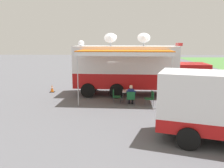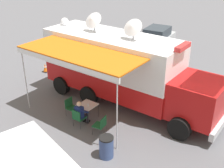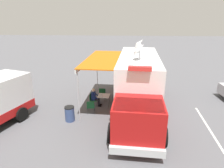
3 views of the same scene
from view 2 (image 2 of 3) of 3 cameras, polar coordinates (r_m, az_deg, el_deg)
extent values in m
plane|color=#5B5B60|center=(15.49, -0.05, -2.72)|extent=(100.00, 100.00, 0.00)
cube|color=silver|center=(17.63, 14.04, 0.20)|extent=(0.42, 4.80, 0.01)
cube|color=#B71414|center=(14.97, -0.06, 1.14)|extent=(2.94, 7.34, 1.10)
cube|color=white|center=(14.44, -0.06, 6.19)|extent=(2.94, 7.34, 1.70)
cube|color=white|center=(14.75, -0.06, 3.08)|extent=(2.97, 7.36, 0.10)
cube|color=#B71414|center=(12.92, 16.78, -2.84)|extent=(2.43, 2.24, 1.70)
cube|color=#28333D|center=(12.65, 17.90, -1.10)|extent=(2.24, 1.60, 0.70)
cube|color=silver|center=(13.12, 20.88, -7.64)|extent=(2.38, 0.35, 0.36)
cylinder|color=black|center=(14.48, 17.36, -3.97)|extent=(0.36, 1.02, 1.00)
cylinder|color=black|center=(12.45, 13.26, -8.70)|extent=(0.36, 1.02, 1.00)
cylinder|color=black|center=(16.45, 1.02, 1.03)|extent=(0.36, 1.02, 1.00)
cylinder|color=black|center=(14.70, -4.65, -2.28)|extent=(0.36, 1.02, 1.00)
cylinder|color=black|center=(17.57, -4.24, 2.64)|extent=(0.36, 1.02, 1.00)
cylinder|color=black|center=(15.94, -10.06, -0.25)|extent=(0.36, 1.02, 1.00)
cube|color=white|center=(14.16, -0.06, 9.62)|extent=(2.94, 7.34, 0.10)
cube|color=red|center=(12.37, 13.96, 7.23)|extent=(1.12, 0.35, 0.20)
cylinder|color=silver|center=(14.74, -3.51, 11.33)|extent=(0.10, 0.10, 0.45)
cone|color=silver|center=(14.53, -3.94, 12.75)|extent=(0.77, 0.94, 0.81)
cylinder|color=silver|center=(13.41, 4.34, 9.82)|extent=(0.10, 0.10, 0.45)
cone|color=silver|center=(13.18, 4.04, 11.37)|extent=(0.77, 0.94, 0.81)
sphere|color=white|center=(16.15, -9.44, 12.17)|extent=(0.44, 0.44, 0.44)
cube|color=orange|center=(12.51, -6.52, 6.24)|extent=(2.55, 5.89, 0.06)
cube|color=white|center=(11.86, -9.94, 4.16)|extent=(0.44, 5.75, 0.24)
cylinder|color=silver|center=(10.95, 1.01, -6.10)|extent=(0.05, 0.05, 3.25)
cylinder|color=silver|center=(14.43, -16.93, 1.02)|extent=(0.05, 0.05, 3.25)
cube|color=silver|center=(13.42, -4.96, -4.19)|extent=(0.85, 0.85, 0.03)
cylinder|color=#333338|center=(13.64, -2.70, -5.37)|extent=(0.03, 0.03, 0.70)
cylinder|color=#333338|center=(13.16, -4.73, -6.70)|extent=(0.03, 0.03, 0.70)
cylinder|color=#333338|center=(14.06, -5.05, -4.42)|extent=(0.03, 0.03, 0.70)
cylinder|color=#333338|center=(13.60, -7.11, -5.67)|extent=(0.03, 0.03, 0.70)
cylinder|color=silver|center=(13.18, -4.73, -4.21)|extent=(0.07, 0.07, 0.20)
cylinder|color=white|center=(13.13, -4.75, -3.79)|extent=(0.04, 0.04, 0.02)
cube|color=#19562D|center=(13.06, -6.45, -6.71)|extent=(0.51, 0.51, 0.04)
cube|color=#19562D|center=(12.81, -7.17, -6.26)|extent=(0.07, 0.48, 0.44)
cylinder|color=#333338|center=(13.44, -6.47, -6.76)|extent=(0.02, 0.02, 0.42)
cylinder|color=#333338|center=(13.18, -5.05, -7.39)|extent=(0.02, 0.02, 0.42)
cylinder|color=#333338|center=(13.18, -7.77, -7.57)|extent=(0.02, 0.02, 0.42)
cylinder|color=#333338|center=(12.92, -6.34, -8.23)|extent=(0.02, 0.02, 0.42)
cube|color=#19562D|center=(13.84, -7.96, -4.77)|extent=(0.51, 0.51, 0.04)
cube|color=#19562D|center=(13.86, -8.67, -3.67)|extent=(0.48, 0.07, 0.44)
cylinder|color=#333338|center=(13.95, -6.62, -5.43)|extent=(0.02, 0.02, 0.42)
cylinder|color=#333338|center=(13.68, -7.87, -6.19)|extent=(0.02, 0.02, 0.42)
cylinder|color=#333338|center=(14.22, -7.94, -4.87)|extent=(0.02, 0.02, 0.42)
cylinder|color=#333338|center=(13.95, -9.19, -5.60)|extent=(0.02, 0.02, 0.42)
cube|color=#19562D|center=(12.49, -2.60, -8.25)|extent=(0.52, 0.52, 0.04)
cube|color=#19562D|center=(12.27, -1.72, -7.63)|extent=(0.48, 0.09, 0.44)
cylinder|color=#333338|center=(12.55, -3.97, -9.28)|extent=(0.02, 0.02, 0.42)
cylinder|color=#333338|center=(12.85, -2.95, -8.28)|extent=(0.02, 0.02, 0.42)
cylinder|color=#333338|center=(12.36, -2.19, -9.83)|extent=(0.02, 0.02, 0.42)
cylinder|color=#333338|center=(12.67, -1.21, -8.80)|extent=(0.02, 0.02, 0.42)
cube|color=navy|center=(12.90, -6.52, -5.59)|extent=(0.26, 0.37, 0.56)
sphere|color=beige|center=(12.69, -6.61, -3.97)|extent=(0.22, 0.22, 0.22)
cylinder|color=navy|center=(13.09, -6.92, -4.90)|extent=(0.43, 0.12, 0.34)
cylinder|color=navy|center=(12.82, -5.40, -5.54)|extent=(0.43, 0.12, 0.34)
cylinder|color=black|center=(13.22, -6.25, -6.16)|extent=(0.39, 0.15, 0.13)
cylinder|color=black|center=(13.45, -5.69, -6.67)|extent=(0.11, 0.11, 0.42)
cube|color=black|center=(13.58, -5.49, -7.18)|extent=(0.25, 0.11, 0.07)
cylinder|color=black|center=(13.10, -5.60, -6.45)|extent=(0.39, 0.15, 0.13)
cylinder|color=black|center=(13.34, -5.04, -6.95)|extent=(0.11, 0.11, 0.42)
cube|color=black|center=(13.47, -4.84, -7.47)|extent=(0.25, 0.11, 0.07)
cylinder|color=#384C7F|center=(11.25, -1.14, -12.57)|extent=(0.56, 0.56, 0.85)
cylinder|color=black|center=(10.98, -1.16, -10.72)|extent=(0.57, 0.57, 0.06)
cube|color=black|center=(19.16, -13.13, 2.46)|extent=(0.36, 0.36, 0.03)
cone|color=orange|center=(19.05, -13.22, 3.26)|extent=(0.26, 0.26, 0.55)
cylinder|color=white|center=(19.04, -13.23, 3.34)|extent=(0.17, 0.17, 0.06)
cube|color=#B2B5BA|center=(22.72, 8.77, 8.42)|extent=(4.30, 2.06, 0.76)
cube|color=#28333D|center=(22.66, 9.04, 10.25)|extent=(2.20, 1.73, 0.68)
cylinder|color=black|center=(21.39, 9.68, 6.16)|extent=(0.65, 0.26, 0.64)
cylinder|color=black|center=(22.01, 5.27, 6.99)|extent=(0.65, 0.26, 0.64)
cylinder|color=black|center=(23.74, 11.91, 7.96)|extent=(0.65, 0.26, 0.64)
cylinder|color=black|center=(24.30, 7.85, 8.70)|extent=(0.65, 0.26, 0.64)
camera|label=1|loc=(10.42, -82.88, -18.98)|focal=38.13mm
camera|label=3|loc=(11.79, 59.84, 6.09)|focal=31.68mm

